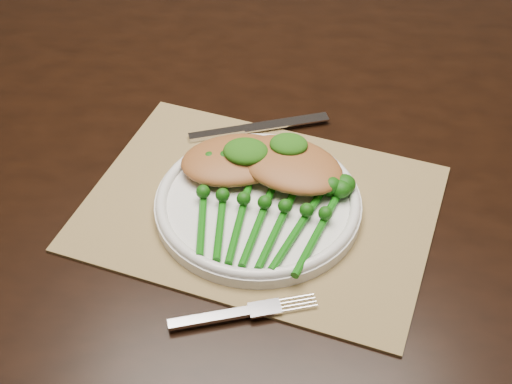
# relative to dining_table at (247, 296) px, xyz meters

# --- Properties ---
(floor) EXTENTS (4.00, 4.00, 0.00)m
(floor) POSITION_rel_dining_table_xyz_m (0.08, 0.06, -0.38)
(floor) COLOR #50341B
(floor) RESTS_ON ground
(dining_table) EXTENTS (1.65, 0.98, 0.75)m
(dining_table) POSITION_rel_dining_table_xyz_m (0.00, 0.00, 0.00)
(dining_table) COLOR black
(dining_table) RESTS_ON ground
(placemat) EXTENTS (0.48, 0.40, 0.00)m
(placemat) POSITION_rel_dining_table_xyz_m (0.04, -0.15, 0.37)
(placemat) COLOR olive
(placemat) RESTS_ON dining_table
(dinner_plate) EXTENTS (0.25, 0.25, 0.02)m
(dinner_plate) POSITION_rel_dining_table_xyz_m (0.04, -0.16, 0.39)
(dinner_plate) COLOR white
(dinner_plate) RESTS_ON placemat
(knife) EXTENTS (0.19, 0.09, 0.01)m
(knife) POSITION_rel_dining_table_xyz_m (0.00, -0.01, 0.38)
(knife) COLOR silver
(knife) RESTS_ON placemat
(fork) EXTENTS (0.16, 0.07, 0.00)m
(fork) POSITION_rel_dining_table_xyz_m (0.05, -0.31, 0.38)
(fork) COLOR silver
(fork) RESTS_ON placemat
(chicken_fillet_left) EXTENTS (0.16, 0.14, 0.03)m
(chicken_fillet_left) POSITION_rel_dining_table_xyz_m (0.00, -0.10, 0.41)
(chicken_fillet_left) COLOR #A1602E
(chicken_fillet_left) RESTS_ON dinner_plate
(chicken_fillet_right) EXTENTS (0.17, 0.15, 0.03)m
(chicken_fillet_right) POSITION_rel_dining_table_xyz_m (0.07, -0.11, 0.41)
(chicken_fillet_right) COLOR #A1602E
(chicken_fillet_right) RESTS_ON dinner_plate
(pesto_dollop_left) EXTENTS (0.06, 0.05, 0.02)m
(pesto_dollop_left) POSITION_rel_dining_table_xyz_m (0.02, -0.10, 0.42)
(pesto_dollop_left) COLOR #144409
(pesto_dollop_left) RESTS_ON chicken_fillet_left
(pesto_dollop_right) EXTENTS (0.05, 0.04, 0.02)m
(pesto_dollop_right) POSITION_rel_dining_table_xyz_m (0.07, -0.09, 0.43)
(pesto_dollop_right) COLOR #144409
(pesto_dollop_right) RESTS_ON chicken_fillet_right
(broccolini_bundle) EXTENTS (0.19, 0.20, 0.04)m
(broccolini_bundle) POSITION_rel_dining_table_xyz_m (0.04, -0.20, 0.40)
(broccolini_bundle) COLOR #0F5A0B
(broccolini_bundle) RESTS_ON dinner_plate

